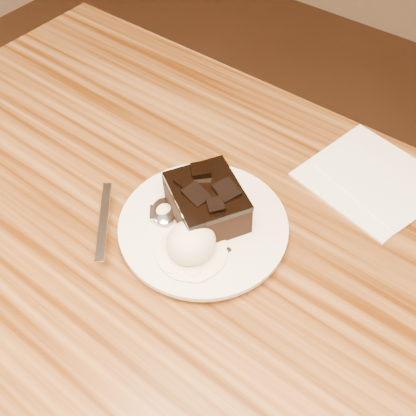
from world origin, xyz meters
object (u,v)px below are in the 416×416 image
Objects in this scene: dining_table at (192,390)px; brownie at (207,204)px; plate at (203,228)px; napkin at (370,178)px; ice_cream_scoop at (191,242)px; spoon at (164,212)px.

brownie is at bearing 110.81° from dining_table.
napkin is (0.13, 0.22, -0.01)m from plate.
dining_table is 19.28× the size of ice_cream_scoop.
dining_table is 0.41m from ice_cream_scoop.
plate is (-0.03, 0.08, 0.38)m from dining_table.
napkin is (0.14, 0.21, -0.04)m from brownie.
spoon is at bearing 159.74° from ice_cream_scoop.
ice_cream_scoop is at bearing -113.74° from napkin.
plate is 0.26m from napkin.
ice_cream_scoop is 0.33× the size of spoon.
napkin is at bearing 70.73° from dining_table.
spoon is (-0.04, -0.03, -0.02)m from brownie.
plate is at bearing 109.69° from ice_cream_scoop.
brownie is at bearing -3.58° from spoon.
dining_table is 5.45× the size of plate.
ice_cream_scoop is at bearing -70.13° from brownie.
plate is 0.06m from ice_cream_scoop.
ice_cream_scoop is (0.02, -0.04, 0.03)m from plate.
brownie is (-0.01, 0.01, 0.03)m from plate.
dining_table is 7.25× the size of napkin.
napkin is at bearing 59.12° from plate.
brownie is at bearing 109.87° from ice_cream_scoop.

